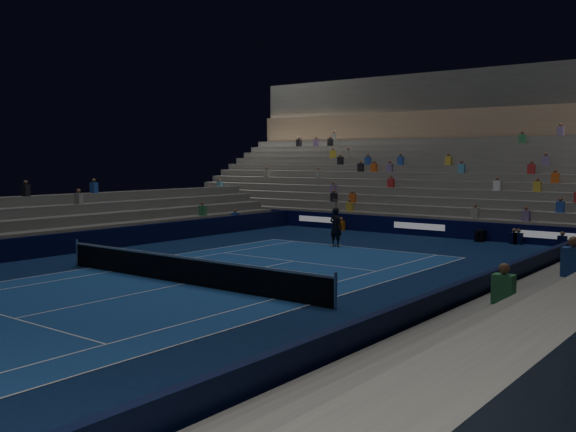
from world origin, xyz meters
The scene contains 9 objects.
ground centered at (0.00, 0.00, 0.00)m, with size 90.00×90.00×0.00m, color #0B1D43.
court_surface centered at (0.00, 0.00, 0.01)m, with size 10.97×23.77×0.01m, color navy.
sponsor_barrier_far centered at (0.00, 18.50, 0.50)m, with size 44.00×0.25×1.00m, color black.
sponsor_barrier_east centered at (9.70, 0.00, 0.50)m, with size 0.25×37.00×1.00m, color black.
sponsor_barrier_west centered at (-9.70, 0.00, 0.50)m, with size 0.25×37.00×1.00m, color black.
grandstand_main centered at (0.00, 27.90, 3.38)m, with size 44.00×15.20×11.20m.
tennis_net centered at (0.00, 0.00, 0.50)m, with size 12.90×0.10×1.10m.
tennis_player centered at (-1.19, 11.50, 0.99)m, with size 0.72×0.48×1.99m, color black.
broadcast_camera centered at (3.79, 17.99, 0.31)m, with size 0.46×0.91×0.61m.
Camera 1 is at (16.78, -15.73, 4.40)m, focal length 40.53 mm.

